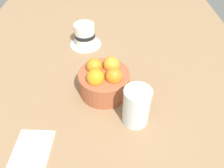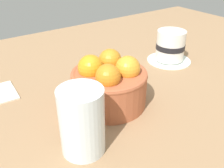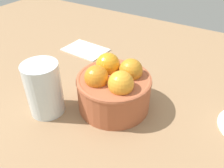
# 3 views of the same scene
# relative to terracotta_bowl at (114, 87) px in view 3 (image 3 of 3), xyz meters

# --- Properties ---
(ground_plane) EXTENTS (1.53, 1.02, 0.05)m
(ground_plane) POSITION_rel_terracotta_bowl_xyz_m (-0.00, 0.00, -0.07)
(ground_plane) COLOR #997551
(terracotta_bowl) EXTENTS (0.14, 0.14, 0.10)m
(terracotta_bowl) POSITION_rel_terracotta_bowl_xyz_m (0.00, 0.00, 0.00)
(terracotta_bowl) COLOR #AD5938
(terracotta_bowl) RESTS_ON ground_plane
(water_glass) EXTENTS (0.07, 0.07, 0.11)m
(water_glass) POSITION_rel_terracotta_bowl_xyz_m (0.10, 0.08, 0.01)
(water_glass) COLOR silver
(water_glass) RESTS_ON ground_plane
(folded_napkin) EXTENTS (0.13, 0.09, 0.01)m
(folded_napkin) POSITION_rel_terracotta_bowl_xyz_m (0.20, -0.16, -0.04)
(folded_napkin) COLOR white
(folded_napkin) RESTS_ON ground_plane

